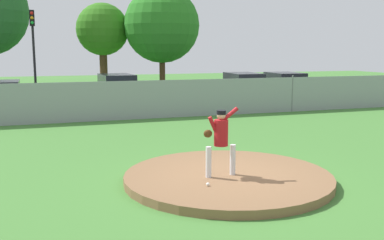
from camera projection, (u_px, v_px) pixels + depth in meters
The scene contains 14 objects.
ground_plane at pixel (163, 135), 16.00m from camera, with size 80.00×80.00×0.00m, color #427A33.
asphalt_strip at pixel (123, 107), 23.96m from camera, with size 44.00×7.00×0.01m, color #2B2B2D.
pitchers_mound at pixel (228, 177), 10.36m from camera, with size 4.86×4.86×0.19m, color brown.
pitcher_youth at pixel (221, 136), 10.00m from camera, with size 0.82×0.32×1.59m.
baseball at pixel (208, 184), 9.40m from camera, with size 0.07×0.07×0.07m, color white.
chainlink_fence at pixel (140, 100), 19.61m from camera, with size 38.63×0.07×1.82m.
parked_car_slate at pixel (243, 88), 25.80m from camera, with size 1.99×4.84×1.74m.
parked_car_white at pixel (2, 97), 21.83m from camera, with size 1.92×4.13×1.55m.
parked_car_charcoal at pixel (285, 87), 27.37m from camera, with size 2.14×4.69×1.68m.
parked_car_teal at pixel (117, 91), 24.15m from camera, with size 2.05×4.78×1.75m.
traffic_cone_orange at pixel (168, 104), 23.24m from camera, with size 0.40×0.40×0.55m.
traffic_light_near at pixel (33, 40), 25.53m from camera, with size 0.28×0.46×5.31m.
tree_broad_right at pixel (102, 30), 31.69m from camera, with size 3.74×3.74×6.40m.
tree_bushy_near at pixel (162, 25), 31.16m from camera, with size 5.33×5.33×7.46m.
Camera 1 is at (-3.96, -9.24, 3.05)m, focal length 41.34 mm.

